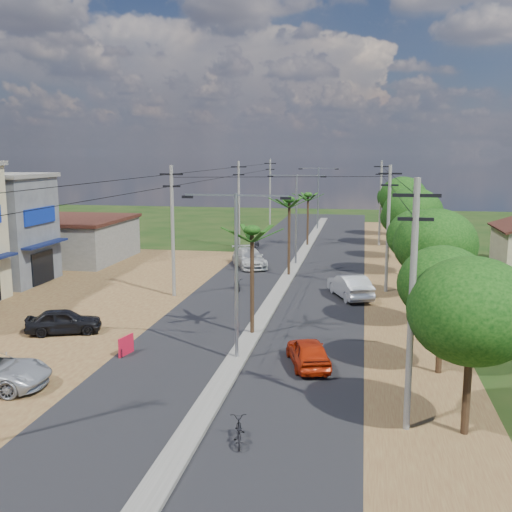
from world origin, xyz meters
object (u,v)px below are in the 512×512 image
Objects in this scene: car_red_near at (308,353)px; car_parked_dark at (64,322)px; car_silver_mid at (350,287)px; car_white_far at (249,258)px; moto_rider_east at (239,432)px; roadside_sign at (126,346)px.

car_parked_dark is at bearing -27.71° from car_red_near.
car_white_far is at bearing -69.57° from car_silver_mid.
car_silver_mid reaches higher than car_parked_dark.
car_silver_mid reaches higher than car_red_near.
moto_rider_east is at bearing -151.90° from car_parked_dark.
moto_rider_east is at bearing 59.98° from car_silver_mid.
car_silver_mid is at bearing -111.47° from moto_rider_east.
car_red_near is 13.94m from car_parked_dark.
roadside_sign is at bearing 31.11° from car_silver_mid.
car_parked_dark reaches higher than car_red_near.
car_parked_dark is 3.42× the size of roadside_sign.
car_silver_mid is 17.35m from roadside_sign.
car_white_far reaches higher than car_red_near.
car_parked_dark is at bearing -131.44° from car_white_far.
car_parked_dark is 2.49× the size of moto_rider_east.
car_red_near is 0.81× the size of car_silver_mid.
car_parked_dark is (-13.67, 2.77, 0.01)m from car_red_near.
car_silver_mid is 0.90× the size of car_white_far.
roadside_sign is at bearing -16.27° from car_red_near.
car_white_far is (-7.32, 23.66, 0.11)m from car_red_near.
roadside_sign is (-8.93, 0.01, -0.19)m from car_red_near.
car_silver_mid is at bearing 65.30° from roadside_sign.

